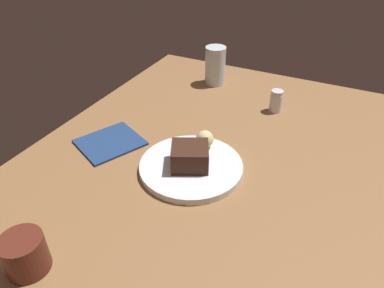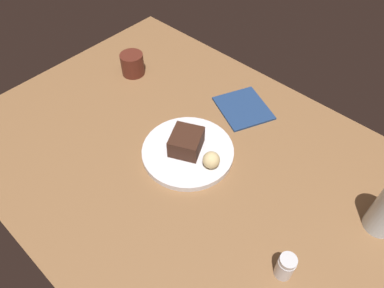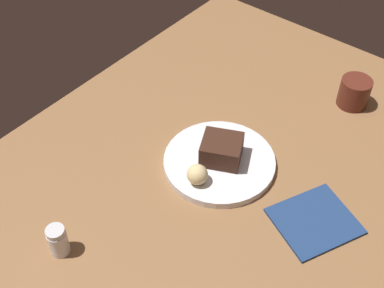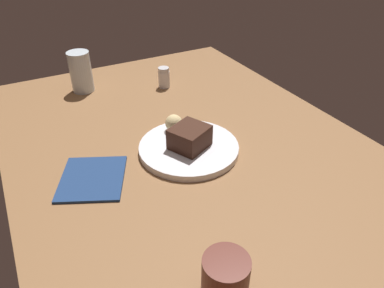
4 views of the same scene
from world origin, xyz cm
name	(u,v)px [view 3 (image 3 of 4)]	position (x,y,z in cm)	size (l,w,h in cm)	color
dining_table	(209,172)	(0.00, 0.00, 1.50)	(120.00, 84.00, 3.00)	brown
dessert_plate	(219,162)	(1.88, -1.15, 3.82)	(23.94, 23.94, 1.65)	silver
chocolate_cake_slice	(222,150)	(2.41, -1.18, 7.23)	(8.30, 7.54, 5.16)	#381E14
bread_roll	(197,175)	(-5.88, -1.29, 6.81)	(4.33, 4.33, 4.33)	#DBC184
salt_shaker	(58,241)	(-33.82, 8.79, 6.25)	(3.64, 3.64, 6.60)	silver
coffee_cup	(354,92)	(37.99, -14.04, 6.52)	(7.28, 7.28, 7.04)	#562319
folded_napkin	(315,221)	(1.52, -24.59, 3.30)	(14.98, 13.41, 0.60)	navy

